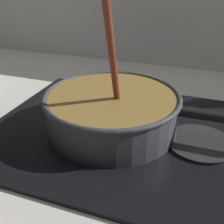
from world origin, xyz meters
TOP-DOWN VIEW (x-y plane):
  - ground at (0.00, 0.00)m, footprint 2.40×1.60m
  - hob_plate at (0.11, 0.25)m, footprint 0.56×0.48m
  - burner_ring at (0.11, 0.25)m, footprint 0.19×0.19m
  - spare_burner at (0.31, 0.25)m, footprint 0.14×0.14m
  - cooking_pan at (0.11, 0.25)m, footprint 0.48×0.31m

SIDE VIEW (x-z plane):
  - ground at x=0.00m, z-range -0.04..0.00m
  - hob_plate at x=0.11m, z-range 0.00..0.01m
  - spare_burner at x=0.31m, z-range 0.01..0.02m
  - burner_ring at x=0.11m, z-range 0.01..0.02m
  - cooking_pan at x=0.11m, z-range -0.10..0.22m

